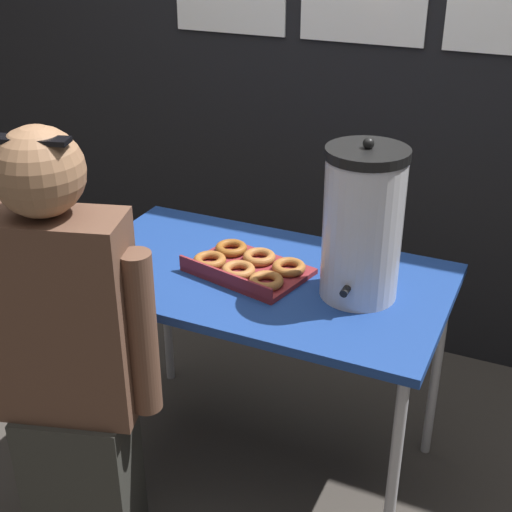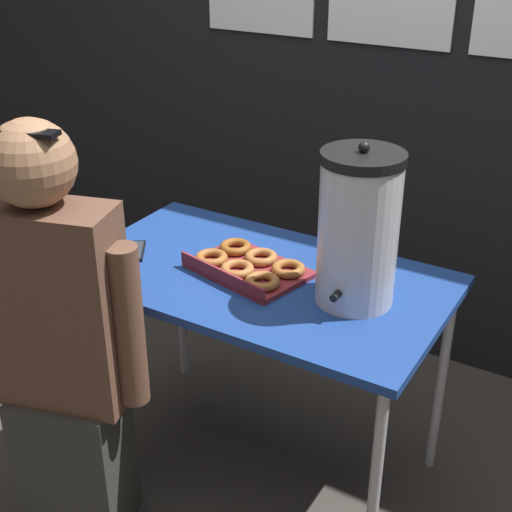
{
  "view_description": "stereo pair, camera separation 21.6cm",
  "coord_description": "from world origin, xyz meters",
  "px_view_note": "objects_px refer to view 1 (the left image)",
  "views": [
    {
      "loc": [
        0.79,
        -1.75,
        1.78
      ],
      "look_at": [
        -0.01,
        0.0,
        0.8
      ],
      "focal_mm": 50.0,
      "sensor_mm": 36.0,
      "label": 1
    },
    {
      "loc": [
        0.98,
        -1.65,
        1.78
      ],
      "look_at": [
        -0.01,
        0.0,
        0.8
      ],
      "focal_mm": 50.0,
      "sensor_mm": 36.0,
      "label": 2
    }
  ],
  "objects_px": {
    "donut_box": "(248,267)",
    "coffee_urn": "(363,224)",
    "person_seated": "(67,364)",
    "cell_phone": "(127,257)"
  },
  "relations": [
    {
      "from": "coffee_urn",
      "to": "person_seated",
      "type": "distance_m",
      "value": 0.89
    },
    {
      "from": "donut_box",
      "to": "coffee_urn",
      "type": "height_order",
      "value": "coffee_urn"
    },
    {
      "from": "donut_box",
      "to": "cell_phone",
      "type": "height_order",
      "value": "donut_box"
    },
    {
      "from": "donut_box",
      "to": "coffee_urn",
      "type": "xyz_separation_m",
      "value": [
        0.35,
        0.01,
        0.2
      ]
    },
    {
      "from": "donut_box",
      "to": "person_seated",
      "type": "xyz_separation_m",
      "value": [
        -0.3,
        -0.51,
        -0.12
      ]
    },
    {
      "from": "cell_phone",
      "to": "person_seated",
      "type": "distance_m",
      "value": 0.46
    },
    {
      "from": "coffee_urn",
      "to": "person_seated",
      "type": "height_order",
      "value": "person_seated"
    },
    {
      "from": "donut_box",
      "to": "person_seated",
      "type": "bearing_deg",
      "value": -107.47
    },
    {
      "from": "donut_box",
      "to": "coffee_urn",
      "type": "bearing_deg",
      "value": 15.18
    },
    {
      "from": "coffee_urn",
      "to": "cell_phone",
      "type": "bearing_deg",
      "value": -173.05
    }
  ]
}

